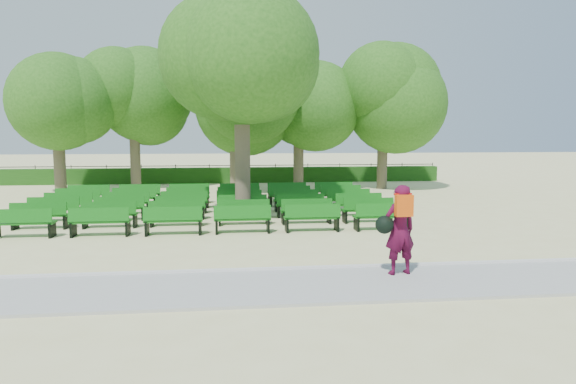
% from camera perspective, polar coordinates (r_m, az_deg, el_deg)
% --- Properties ---
extents(ground, '(120.00, 120.00, 0.00)m').
position_cam_1_polar(ground, '(17.03, -6.99, -3.39)').
color(ground, beige).
extents(paving, '(30.00, 2.20, 0.06)m').
position_cam_1_polar(paving, '(9.81, -7.20, -10.61)').
color(paving, '#A3A4A0').
rests_on(paving, ground).
extents(curb, '(30.00, 0.12, 0.10)m').
position_cam_1_polar(curb, '(10.91, -7.15, -8.74)').
color(curb, silver).
rests_on(curb, ground).
extents(hedge, '(26.00, 0.70, 0.90)m').
position_cam_1_polar(hedge, '(30.87, -6.88, 1.87)').
color(hedge, '#1D4C13').
rests_on(hedge, ground).
extents(fence, '(26.00, 0.10, 1.02)m').
position_cam_1_polar(fence, '(31.31, -6.86, 1.11)').
color(fence, black).
rests_on(fence, ground).
extents(tree_line, '(21.80, 6.80, 7.04)m').
position_cam_1_polar(tree_line, '(26.93, -6.89, 0.24)').
color(tree_line, '#2F651B').
rests_on(tree_line, ground).
extents(bench_array, '(1.67, 0.55, 1.05)m').
position_cam_1_polar(bench_array, '(18.58, -8.40, -2.31)').
color(bench_array, '#116211').
rests_on(bench_array, ground).
extents(tree_among, '(5.26, 5.26, 7.02)m').
position_cam_1_polar(tree_among, '(17.46, -5.17, 12.13)').
color(tree_among, brown).
rests_on(tree_among, ground).
extents(person, '(0.89, 0.57, 1.83)m').
position_cam_1_polar(person, '(10.61, 12.21, -3.98)').
color(person, '#470A26').
rests_on(person, ground).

